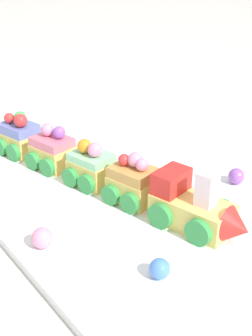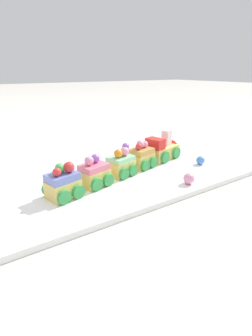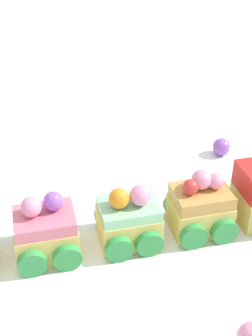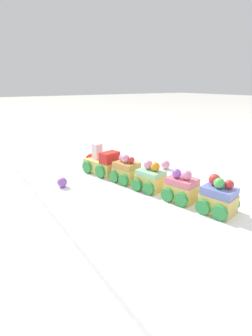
{
  "view_description": "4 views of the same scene",
  "coord_description": "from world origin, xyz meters",
  "px_view_note": "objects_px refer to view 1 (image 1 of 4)",
  "views": [
    {
      "loc": [
        0.48,
        -0.34,
        0.33
      ],
      "look_at": [
        0.05,
        -0.02,
        0.06
      ],
      "focal_mm": 50.0,
      "sensor_mm": 36.0,
      "label": 1
    },
    {
      "loc": [
        -0.33,
        -0.52,
        0.25
      ],
      "look_at": [
        0.0,
        -0.02,
        0.02
      ],
      "focal_mm": 28.0,
      "sensor_mm": 36.0,
      "label": 2
    },
    {
      "loc": [
        -0.03,
        -0.39,
        0.34
      ],
      "look_at": [
        -0.02,
        -0.0,
        0.08
      ],
      "focal_mm": 50.0,
      "sensor_mm": 36.0,
      "label": 3
    },
    {
      "loc": [
        -0.45,
        0.32,
        0.24
      ],
      "look_at": [
        0.02,
        0.01,
        0.06
      ],
      "focal_mm": 28.0,
      "sensor_mm": 36.0,
      "label": 4
    }
  ],
  "objects_px": {
    "cake_car_blueberry": "(20,137)",
    "cake_train_locomotive": "(197,210)",
    "gumball_purple": "(236,176)",
    "gumball_blue": "(160,269)",
    "gumball_pink": "(42,238)",
    "cake_car_caramel": "(133,183)",
    "cake_car_mint": "(92,168)",
    "cake_car_strawberry": "(53,152)"
  },
  "relations": [
    {
      "from": "cake_car_blueberry",
      "to": "cake_train_locomotive",
      "type": "bearing_deg",
      "value": 0.03
    },
    {
      "from": "gumball_purple",
      "to": "gumball_blue",
      "type": "bearing_deg",
      "value": -67.42
    },
    {
      "from": "cake_train_locomotive",
      "to": "gumball_pink",
      "type": "xyz_separation_m",
      "value": [
        -0.08,
        -0.17,
        -0.01
      ]
    },
    {
      "from": "cake_car_caramel",
      "to": "cake_car_mint",
      "type": "height_order",
      "value": "cake_car_caramel"
    },
    {
      "from": "cake_car_mint",
      "to": "gumball_purple",
      "type": "xyz_separation_m",
      "value": [
        0.12,
        0.16,
        -0.01
      ]
    },
    {
      "from": "cake_train_locomotive",
      "to": "cake_car_blueberry",
      "type": "distance_m",
      "value": 0.33
    },
    {
      "from": "cake_car_caramel",
      "to": "cake_car_blueberry",
      "type": "bearing_deg",
      "value": -179.91
    },
    {
      "from": "cake_car_blueberry",
      "to": "gumball_blue",
      "type": "height_order",
      "value": "cake_car_blueberry"
    },
    {
      "from": "cake_train_locomotive",
      "to": "cake_car_strawberry",
      "type": "height_order",
      "value": "cake_train_locomotive"
    },
    {
      "from": "cake_train_locomotive",
      "to": "gumball_blue",
      "type": "distance_m",
      "value": 0.11
    },
    {
      "from": "gumball_blue",
      "to": "cake_car_mint",
      "type": "bearing_deg",
      "value": 165.47
    },
    {
      "from": "cake_train_locomotive",
      "to": "gumball_blue",
      "type": "xyz_separation_m",
      "value": [
        0.04,
        -0.1,
        -0.01
      ]
    },
    {
      "from": "cake_car_blueberry",
      "to": "cake_car_strawberry",
      "type": "bearing_deg",
      "value": 0.4
    },
    {
      "from": "cake_car_strawberry",
      "to": "gumball_pink",
      "type": "distance_m",
      "value": 0.21
    },
    {
      "from": "cake_train_locomotive",
      "to": "gumball_purple",
      "type": "xyz_separation_m",
      "value": [
        -0.05,
        0.12,
        -0.01
      ]
    },
    {
      "from": "cake_car_caramel",
      "to": "gumball_blue",
      "type": "bearing_deg",
      "value": -40.64
    },
    {
      "from": "cake_car_mint",
      "to": "cake_car_strawberry",
      "type": "height_order",
      "value": "same"
    },
    {
      "from": "cake_car_caramel",
      "to": "gumball_purple",
      "type": "xyz_separation_m",
      "value": [
        0.05,
        0.15,
        -0.01
      ]
    },
    {
      "from": "cake_car_strawberry",
      "to": "gumball_blue",
      "type": "height_order",
      "value": "cake_car_strawberry"
    },
    {
      "from": "cake_train_locomotive",
      "to": "gumball_blue",
      "type": "height_order",
      "value": "cake_train_locomotive"
    },
    {
      "from": "cake_train_locomotive",
      "to": "gumball_purple",
      "type": "distance_m",
      "value": 0.13
    },
    {
      "from": "cake_car_strawberry",
      "to": "cake_car_blueberry",
      "type": "relative_size",
      "value": 1.0
    },
    {
      "from": "cake_train_locomotive",
      "to": "gumball_purple",
      "type": "height_order",
      "value": "cake_train_locomotive"
    },
    {
      "from": "cake_car_mint",
      "to": "cake_car_strawberry",
      "type": "distance_m",
      "value": 0.08
    },
    {
      "from": "cake_car_mint",
      "to": "gumball_pink",
      "type": "xyz_separation_m",
      "value": [
        0.09,
        -0.13,
        -0.01
      ]
    },
    {
      "from": "cake_car_mint",
      "to": "gumball_purple",
      "type": "relative_size",
      "value": 3.19
    },
    {
      "from": "cake_car_mint",
      "to": "cake_car_strawberry",
      "type": "xyz_separation_m",
      "value": [
        -0.08,
        -0.02,
        0.0
      ]
    },
    {
      "from": "cake_car_blueberry",
      "to": "gumball_purple",
      "type": "height_order",
      "value": "cake_car_blueberry"
    },
    {
      "from": "cake_car_blueberry",
      "to": "gumball_pink",
      "type": "height_order",
      "value": "cake_car_blueberry"
    },
    {
      "from": "cake_car_strawberry",
      "to": "gumball_purple",
      "type": "xyz_separation_m",
      "value": [
        0.2,
        0.18,
        -0.01
      ]
    },
    {
      "from": "cake_car_mint",
      "to": "cake_car_blueberry",
      "type": "xyz_separation_m",
      "value": [
        -0.16,
        -0.04,
        0.0
      ]
    },
    {
      "from": "cake_car_mint",
      "to": "gumball_purple",
      "type": "distance_m",
      "value": 0.21
    },
    {
      "from": "cake_car_caramel",
      "to": "gumball_pink",
      "type": "distance_m",
      "value": 0.15
    },
    {
      "from": "cake_car_caramel",
      "to": "gumball_purple",
      "type": "bearing_deg",
      "value": 58.12
    },
    {
      "from": "cake_car_mint",
      "to": "gumball_blue",
      "type": "xyz_separation_m",
      "value": [
        0.21,
        -0.06,
        -0.01
      ]
    },
    {
      "from": "cake_car_mint",
      "to": "gumball_purple",
      "type": "bearing_deg",
      "value": 39.99
    },
    {
      "from": "cake_car_mint",
      "to": "gumball_pink",
      "type": "distance_m",
      "value": 0.16
    },
    {
      "from": "gumball_pink",
      "to": "cake_car_caramel",
      "type": "bearing_deg",
      "value": 98.44
    },
    {
      "from": "cake_car_mint",
      "to": "cake_car_strawberry",
      "type": "bearing_deg",
      "value": 179.55
    },
    {
      "from": "gumball_purple",
      "to": "gumball_blue",
      "type": "distance_m",
      "value": 0.24
    },
    {
      "from": "gumball_purple",
      "to": "gumball_blue",
      "type": "relative_size",
      "value": 1.03
    },
    {
      "from": "cake_train_locomotive",
      "to": "cake_car_strawberry",
      "type": "xyz_separation_m",
      "value": [
        -0.25,
        -0.06,
        0.0
      ]
    }
  ]
}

